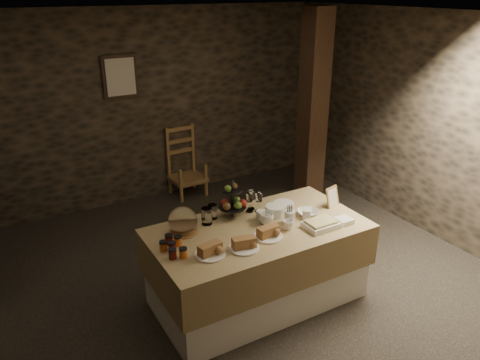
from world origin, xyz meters
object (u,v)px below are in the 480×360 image
chair (185,165)px  fruit_stand (233,203)px  buffet_table (258,259)px  timber_column (313,109)px

chair → fruit_stand: 2.47m
buffet_table → chair: (0.43, 2.67, -0.01)m
chair → fruit_stand: bearing=-105.5°
fruit_stand → buffet_table: bearing=-73.7°
chair → timber_column: bearing=-38.9°
timber_column → buffet_table: bearing=-138.8°
buffet_table → timber_column: 2.62m
buffet_table → chair: bearing=81.0°
timber_column → fruit_stand: (-1.96, -1.32, -0.37)m
chair → fruit_stand: size_ratio=2.02×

